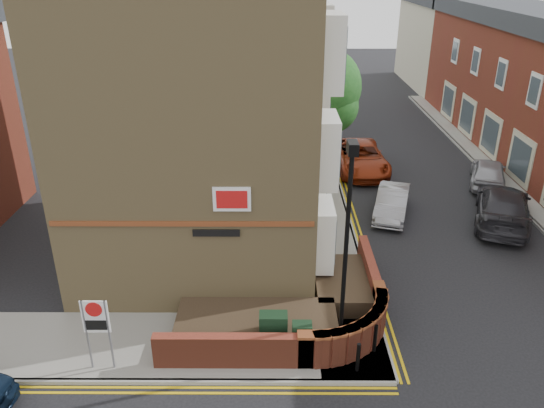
{
  "coord_description": "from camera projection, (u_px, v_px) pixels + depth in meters",
  "views": [
    {
      "loc": [
        -0.29,
        -10.92,
        10.35
      ],
      "look_at": [
        -0.35,
        4.0,
        3.49
      ],
      "focal_mm": 35.0,
      "sensor_mm": 36.0,
      "label": 1
    }
  ],
  "objects": [
    {
      "name": "grey_car_far",
      "position": [
        503.0,
        206.0,
        22.71
      ],
      "size": [
        3.9,
        5.72,
        1.54
      ],
      "primitive_type": "imported",
      "rotation": [
        0.0,
        0.0,
        2.78
      ],
      "color": "#28282C",
      "rests_on": "ground"
    },
    {
      "name": "silver_car_far",
      "position": [
        488.0,
        172.0,
        26.64
      ],
      "size": [
        2.88,
        4.33,
        1.37
      ],
      "primitive_type": "imported",
      "rotation": [
        0.0,
        0.0,
        2.8
      ],
      "color": "#9E9FA6",
      "rests_on": "ground"
    },
    {
      "name": "pavement_main",
      "position": [
        316.0,
        169.0,
        28.75
      ],
      "size": [
        2.0,
        32.0,
        0.12
      ],
      "primitive_type": "cube",
      "color": "gray",
      "rests_on": "ground"
    },
    {
      "name": "utility_cabinet_large",
      "position": [
        273.0,
        332.0,
        15.12
      ],
      "size": [
        0.8,
        0.45,
        1.2
      ],
      "primitive_type": "cube",
      "color": "black",
      "rests_on": "pavement_corner"
    },
    {
      "name": "utility_cabinet_small",
      "position": [
        302.0,
        340.0,
        14.87
      ],
      "size": [
        0.55,
        0.4,
        1.1
      ],
      "primitive_type": "cube",
      "color": "black",
      "rests_on": "pavement_corner"
    },
    {
      "name": "yellow_lines_main",
      "position": [
        339.0,
        170.0,
        28.77
      ],
      "size": [
        0.28,
        32.0,
        0.01
      ],
      "primitive_type": "cube",
      "color": "gold",
      "rests_on": "ground"
    },
    {
      "name": "tree_far",
      "position": [
        305.0,
        41.0,
        39.48
      ],
      "size": [
        3.81,
        3.81,
        7.0
      ],
      "color": "#382B1E",
      "rests_on": "pavement_main"
    },
    {
      "name": "zone_sign",
      "position": [
        96.0,
        322.0,
        14.03
      ],
      "size": [
        0.72,
        0.07,
        2.2
      ],
      "color": "slate",
      "rests_on": "pavement_corner"
    },
    {
      "name": "lamppost",
      "position": [
        346.0,
        254.0,
        13.93
      ],
      "size": [
        0.25,
        0.5,
        6.3
      ],
      "color": "black",
      "rests_on": "pavement_corner"
    },
    {
      "name": "tree_near",
      "position": [
        322.0,
        92.0,
        25.03
      ],
      "size": [
        3.64,
        3.65,
        6.7
      ],
      "color": "#382B1E",
      "rests_on": "pavement_main"
    },
    {
      "name": "far_terrace_cream",
      "position": [
        441.0,
        39.0,
        47.02
      ],
      "size": [
        5.4,
        12.4,
        8.0
      ],
      "color": "#BDB69C",
      "rests_on": "ground"
    },
    {
      "name": "bollard_far",
      "position": [
        375.0,
        338.0,
        15.09
      ],
      "size": [
        0.11,
        0.11,
        0.9
      ],
      "primitive_type": "cylinder",
      "color": "black",
      "rests_on": "pavement_corner"
    },
    {
      "name": "kerb_main_far",
      "position": [
        504.0,
        191.0,
        25.99
      ],
      "size": [
        0.15,
        40.0,
        0.12
      ],
      "primitive_type": "cube",
      "color": "gray",
      "rests_on": "ground"
    },
    {
      "name": "bollard_near",
      "position": [
        358.0,
        357.0,
        14.36
      ],
      "size": [
        0.11,
        0.11,
        0.9
      ],
      "primitive_type": "cylinder",
      "color": "black",
      "rests_on": "pavement_corner"
    },
    {
      "name": "corner_building",
      "position": [
        203.0,
        88.0,
        18.92
      ],
      "size": [
        8.95,
        10.4,
        13.6
      ],
      "color": "#957D4F",
      "rests_on": "ground"
    },
    {
      "name": "garden_wall",
      "position": [
        283.0,
        326.0,
        16.51
      ],
      "size": [
        6.8,
        6.0,
        1.2
      ],
      "primitive_type": null,
      "color": "brown",
      "rests_on": "ground"
    },
    {
      "name": "pavement_far",
      "position": [
        544.0,
        191.0,
        25.98
      ],
      "size": [
        4.0,
        40.0,
        0.12
      ],
      "primitive_type": "cube",
      "color": "gray",
      "rests_on": "ground"
    },
    {
      "name": "silver_car_near",
      "position": [
        392.0,
        202.0,
        23.45
      ],
      "size": [
        2.33,
        3.98,
        1.24
      ],
      "primitive_type": "imported",
      "rotation": [
        0.0,
        0.0,
        -0.29
      ],
      "color": "gray",
      "rests_on": "ground"
    },
    {
      "name": "pavement_corner",
      "position": [
        165.0,
        345.0,
        15.59
      ],
      "size": [
        13.0,
        3.0,
        0.12
      ],
      "primitive_type": "cube",
      "color": "gray",
      "rests_on": "ground"
    },
    {
      "name": "ground",
      "position": [
        284.0,
        384.0,
        14.24
      ],
      "size": [
        120.0,
        120.0,
        0.0
      ],
      "primitive_type": "plane",
      "color": "black",
      "rests_on": "ground"
    },
    {
      "name": "kerb_side",
      "position": [
        154.0,
        382.0,
        14.23
      ],
      "size": [
        13.0,
        0.15,
        0.12
      ],
      "primitive_type": "cube",
      "color": "gray",
      "rests_on": "ground"
    },
    {
      "name": "tree_mid",
      "position": [
        312.0,
        54.0,
        32.09
      ],
      "size": [
        4.03,
        4.03,
        7.42
      ],
      "color": "#382B1E",
      "rests_on": "pavement_main"
    },
    {
      "name": "kerb_main_near",
      "position": [
        335.0,
        169.0,
        28.74
      ],
      "size": [
        0.15,
        32.0,
        0.12
      ],
      "primitive_type": "cube",
      "color": "gray",
      "rests_on": "ground"
    },
    {
      "name": "traffic_light_assembly",
      "position": [
        314.0,
        84.0,
        35.79
      ],
      "size": [
        0.2,
        0.16,
        4.2
      ],
      "color": "black",
      "rests_on": "pavement_main"
    },
    {
      "name": "yellow_lines_side",
      "position": [
        153.0,
        390.0,
        14.03
      ],
      "size": [
        13.0,
        0.28,
        0.01
      ],
      "primitive_type": "cube",
      "color": "gold",
      "rests_on": "ground"
    },
    {
      "name": "red_car_main",
      "position": [
        360.0,
        157.0,
        28.45
      ],
      "size": [
        2.7,
        5.52,
        1.51
      ],
      "primitive_type": "imported",
      "rotation": [
        0.0,
        0.0,
        0.04
      ],
      "color": "maroon",
      "rests_on": "ground"
    }
  ]
}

